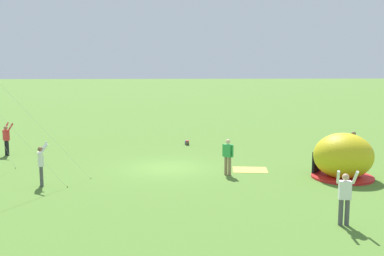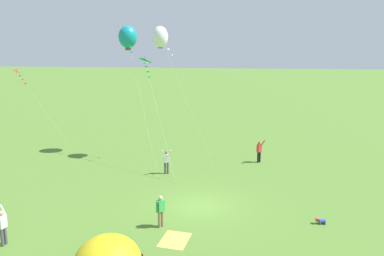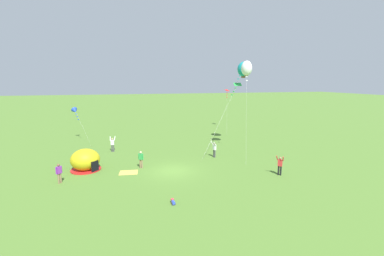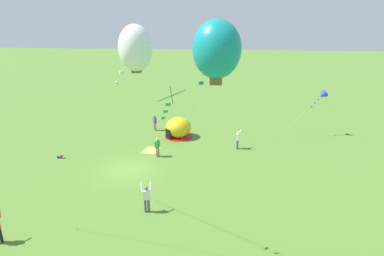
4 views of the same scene
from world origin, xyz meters
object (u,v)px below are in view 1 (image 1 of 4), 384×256
toddler_crawling (187,142)px  person_arms_raised (345,196)px  person_watching_sky (353,146)px  person_with_toddler (228,155)px  popup_tent (343,157)px  person_flying_kite (6,138)px  person_center_field (41,163)px

toddler_crawling → person_arms_raised: person_arms_raised is taller
person_watching_sky → person_with_toddler: (6.92, 2.13, 0.00)m
popup_tent → person_flying_kite: size_ratio=1.49×
person_watching_sky → toddler_crawling: bearing=-35.8°
person_center_field → person_flying_kite: size_ratio=1.00×
popup_tent → toddler_crawling: size_ratio=5.10×
person_arms_raised → person_with_toddler: 7.50m
toddler_crawling → person_center_field: size_ratio=0.29×
popup_tent → toddler_crawling: popup_tent is taller
person_flying_kite → person_watching_sky: bearing=170.5°
popup_tent → person_flying_kite: popup_tent is taller
person_arms_raised → person_flying_kite: bearing=-39.1°
person_arms_raised → person_with_toddler: size_ratio=1.10×
popup_tent → person_arms_raised: size_ratio=1.49×
person_flying_kite → person_with_toddler: bearing=156.4°
toddler_crawling → person_flying_kite: bearing=15.8°
popup_tent → person_watching_sky: (-1.70, -2.97, -0.03)m
popup_tent → person_arms_raised: bearing=69.1°
toddler_crawling → person_watching_sky: size_ratio=0.32×
person_center_field → person_flying_kite: (3.87, -6.83, 0.00)m
person_arms_raised → person_flying_kite: (15.03, -12.22, -0.00)m
person_center_field → person_watching_sky: size_ratio=1.10×
toddler_crawling → person_center_field: bearing=55.8°
toddler_crawling → popup_tent: bearing=126.8°
person_arms_raised → person_center_field: same height
toddler_crawling → person_arms_raised: size_ratio=0.29×
popup_tent → person_watching_sky: size_ratio=1.63×
popup_tent → person_arms_raised: popup_tent is taller
person_flying_kite → toddler_crawling: bearing=-164.2°
person_with_toddler → person_flying_kite: size_ratio=0.91×
person_center_field → person_watching_sky: person_center_field is taller
person_arms_raised → person_watching_sky: size_ratio=1.10×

